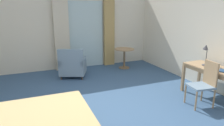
{
  "coord_description": "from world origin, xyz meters",
  "views": [
    {
      "loc": [
        -1.44,
        -3.46,
        2.06
      ],
      "look_at": [
        0.09,
        0.22,
        0.99
      ],
      "focal_mm": 32.85,
      "sensor_mm": 36.0,
      "label": 1
    }
  ],
  "objects": [
    {
      "name": "wall_back",
      "position": [
        0.0,
        3.65,
        1.31
      ],
      "size": [
        5.94,
        0.12,
        2.63
      ],
      "primitive_type": "cube",
      "color": "silver",
      "rests_on": "ground"
    },
    {
      "name": "desk_chair",
      "position": [
        1.98,
        -0.41,
        0.53
      ],
      "size": [
        0.53,
        0.49,
        0.98
      ],
      "color": "gray",
      "rests_on": "ground"
    },
    {
      "name": "curtain_panel_left",
      "position": [
        -0.37,
        3.47,
        1.18
      ],
      "size": [
        0.5,
        0.1,
        2.37
      ],
      "primitive_type": "cube",
      "color": "beige",
      "rests_on": "ground"
    },
    {
      "name": "balcony_glass_door",
      "position": [
        0.48,
        3.57,
        1.16
      ],
      "size": [
        1.26,
        0.02,
        2.31
      ],
      "primitive_type": "cube",
      "color": "silver",
      "rests_on": "ground"
    },
    {
      "name": "desk_lamp",
      "position": [
        2.41,
        0.05,
        1.1
      ],
      "size": [
        0.17,
        0.22,
        0.5
      ],
      "color": "#4C4C51",
      "rests_on": "writing_desk"
    },
    {
      "name": "round_cafe_table",
      "position": [
        1.65,
        2.85,
        0.52
      ],
      "size": [
        0.68,
        0.68,
        0.7
      ],
      "color": "tan",
      "rests_on": "ground"
    },
    {
      "name": "writing_desk",
      "position": [
        2.43,
        -0.33,
        0.66
      ],
      "size": [
        0.66,
        1.55,
        0.75
      ],
      "color": "tan",
      "rests_on": "ground"
    },
    {
      "name": "wall_right",
      "position": [
        2.91,
        0.0,
        1.31
      ],
      "size": [
        0.12,
        7.42,
        2.63
      ],
      "primitive_type": "cube",
      "color": "silver",
      "rests_on": "ground"
    },
    {
      "name": "armchair_by_window",
      "position": [
        -0.24,
        2.55,
        0.36
      ],
      "size": [
        0.95,
        0.92,
        0.92
      ],
      "color": "gray",
      "rests_on": "ground"
    },
    {
      "name": "curtain_panel_right",
      "position": [
        1.33,
        3.47,
        1.18
      ],
      "size": [
        0.39,
        0.1,
        2.37
      ],
      "primitive_type": "cube",
      "color": "tan",
      "rests_on": "ground"
    },
    {
      "name": "ground",
      "position": [
        0.0,
        0.0,
        -0.05
      ],
      "size": [
        6.34,
        7.82,
        0.1
      ],
      "primitive_type": "cube",
      "color": "#38567A"
    }
  ]
}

